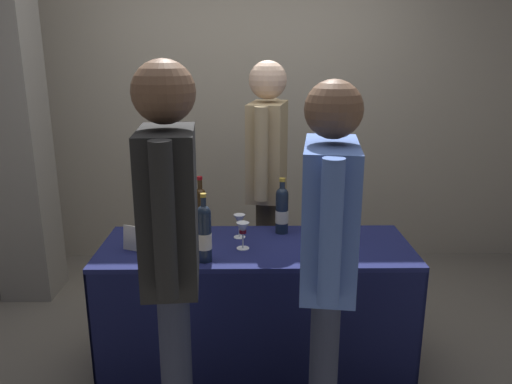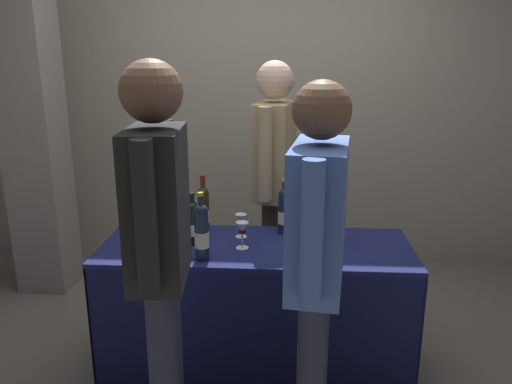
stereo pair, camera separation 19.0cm
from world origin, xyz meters
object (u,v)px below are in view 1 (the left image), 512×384
Objects in this scene: tasting_table at (256,285)px; featured_wine_bottle at (282,209)px; display_bottle_0 at (204,233)px; wine_glass_near_vendor at (239,221)px; wine_glass_mid at (243,230)px; wine_glass_near_taster at (319,228)px; concrete_pillar at (10,88)px; vendor_presenter at (267,170)px; taster_foreground_right at (328,242)px; flower_vase at (161,218)px.

featured_wine_bottle is at bearing 52.00° from tasting_table.
display_bottle_0 is at bearing -141.06° from tasting_table.
tasting_table is 12.50× the size of wine_glass_near_vendor.
wine_glass_near_taster is (0.41, 0.03, -0.00)m from wine_glass_mid.
wine_glass_near_vendor is 0.92× the size of wine_glass_mid.
vendor_presenter is (1.74, -0.38, -0.49)m from concrete_pillar.
featured_wine_bottle is 0.84m from taster_foreground_right.
wine_glass_near_vendor is 0.08× the size of taster_foreground_right.
concrete_pillar is 1.78× the size of vendor_presenter.
vendor_presenter is at bearing 82.07° from tasting_table.
featured_wine_bottle reaches higher than tasting_table.
vendor_presenter is at bearing 37.69° from flower_vase.
wine_glass_near_taster reaches higher than wine_glass_near_vendor.
featured_wine_bottle is 0.68m from flower_vase.
featured_wine_bottle is 0.58m from display_bottle_0.
vendor_presenter is (0.17, 0.45, 0.18)m from wine_glass_near_vendor.
tasting_table is 4.78× the size of display_bottle_0.
wine_glass_mid is 0.09× the size of taster_foreground_right.
wine_glass_mid is at bearing 40.59° from display_bottle_0.
display_bottle_0 reaches higher than wine_glass_near_taster.
tasting_table is 0.37m from wine_glass_near_vendor.
concrete_pillar is 1.56m from flower_vase.
vendor_presenter reaches higher than featured_wine_bottle.
display_bottle_0 is 2.41× the size of wine_glass_mid.
wine_glass_near_vendor is (-0.09, 0.12, 0.34)m from tasting_table.
display_bottle_0 is 0.63m from wine_glass_near_taster.
taster_foreground_right is at bearing -58.24° from wine_glass_mid.
featured_wine_bottle is (1.82, -0.76, -0.63)m from concrete_pillar.
wine_glass_mid is at bearing -145.87° from tasting_table.
vendor_presenter is (0.15, 0.62, 0.18)m from wine_glass_mid.
display_bottle_0 is 2.62× the size of wine_glass_near_vendor.
featured_wine_bottle is (0.15, 0.19, 0.38)m from tasting_table.
taster_foreground_right is (0.21, -1.20, -0.02)m from vendor_presenter.
flower_vase reaches higher than wine_glass_near_taster.
wine_glass_mid is at bearing -2.80° from vendor_presenter.
flower_vase is at bearing -178.28° from wine_glass_near_vendor.
wine_glass_near_taster is at bearing 4.61° from wine_glass_mid.
concrete_pillar is at bearing 143.26° from flower_vase.
vendor_presenter reaches higher than flower_vase.
taster_foreground_right is at bearing -63.05° from wine_glass_near_vendor.
display_bottle_0 is at bearing -39.70° from concrete_pillar.
wine_glass_mid is 0.70m from taster_foreground_right.
wine_glass_near_taster is at bearing -48.29° from featured_wine_bottle.
tasting_table is at bearing -128.00° from featured_wine_bottle.
display_bottle_0 is 0.25m from wine_glass_mid.
vendor_presenter reaches higher than wine_glass_near_vendor.
wine_glass_near_vendor is (0.17, 0.33, -0.05)m from display_bottle_0.
vendor_presenter is 1.22m from taster_foreground_right.
concrete_pillar is 20.77× the size of wine_glass_mid.
flower_vase is 0.21× the size of taster_foreground_right.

